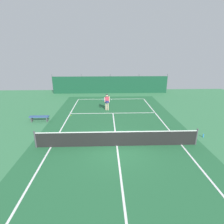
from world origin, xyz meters
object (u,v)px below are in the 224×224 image
at_px(tennis_player, 107,101).
at_px(courtside_bench, 39,117).
at_px(tennis_ball_near_player, 71,115).
at_px(water_bottle, 203,136).
at_px(parked_car, 137,83).
at_px(tennis_net, 117,139).

relative_size(tennis_player, courtside_bench, 1.03).
bearing_deg(tennis_player, tennis_ball_near_player, 23.02).
distance_m(tennis_ball_near_player, water_bottle, 11.08).
bearing_deg(parked_car, water_bottle, -82.63).
relative_size(tennis_player, parked_car, 0.39).
height_order(tennis_player, tennis_ball_near_player, tennis_player).
relative_size(tennis_player, tennis_ball_near_player, 24.85).
bearing_deg(parked_car, tennis_net, -101.29).
bearing_deg(courtside_bench, parked_car, 53.25).
xyz_separation_m(tennis_player, tennis_ball_near_player, (-3.37, -1.59, -0.93)).
height_order(tennis_net, parked_car, parked_car).
bearing_deg(tennis_net, courtside_bench, 144.97).
bearing_deg(water_bottle, tennis_net, -170.39).
xyz_separation_m(tennis_net, tennis_player, (-0.57, 7.41, 0.45)).
distance_m(tennis_net, tennis_player, 7.44).
height_order(parked_car, water_bottle, parked_car).
bearing_deg(tennis_net, tennis_player, 94.38).
bearing_deg(water_bottle, tennis_ball_near_player, 154.38).
relative_size(tennis_ball_near_player, courtside_bench, 0.04).
distance_m(courtside_bench, water_bottle, 12.83).
height_order(tennis_net, water_bottle, tennis_net).
xyz_separation_m(parked_car, courtside_bench, (-10.63, -14.24, -0.46)).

